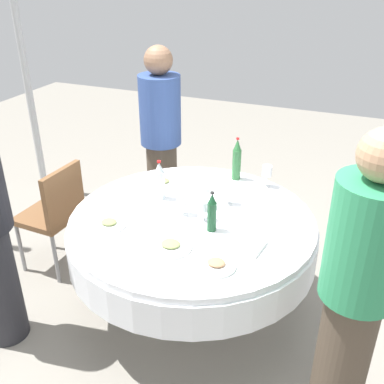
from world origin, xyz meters
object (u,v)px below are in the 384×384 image
Objects in this scene: bottle_dark_green_east at (212,213)px; bottle_green_west at (237,160)px; person_inner at (356,292)px; plate_near at (171,246)px; wine_glass_far at (183,200)px; wine_glass_left at (206,193)px; chair_left at (55,210)px; wine_glass_mid at (204,206)px; person_west at (161,139)px; dining_table at (192,236)px; wine_glass_front at (267,172)px; bottle_clear_inner at (160,181)px; plate_rear at (109,224)px; wine_glass_north at (228,190)px; plate_front at (163,182)px; plate_south at (216,265)px.

bottle_dark_green_east is 0.74m from bottle_green_west.
plate_near is at bearing -72.01° from person_inner.
plate_near is (-0.08, 0.37, -0.09)m from wine_glass_far.
wine_glass_left is 1.21m from chair_left.
person_west is at bearing -51.16° from wine_glass_mid.
bottle_green_west is 1.40m from chair_left.
wine_glass_front is (-0.33, -0.60, 0.26)m from dining_table.
dining_table is at bearing 152.49° from bottle_clear_inner.
wine_glass_far reaches higher than chair_left.
wine_glass_far is (0.15, -0.01, 0.00)m from wine_glass_mid.
bottle_clear_inner is 0.17× the size of person_west.
wine_glass_mid is at bearing -151.38° from plate_rear.
dining_table is 0.26m from wine_glass_mid.
bottle_green_west is 0.20× the size of person_west.
wine_glass_far is 0.09× the size of person_inner.
dining_table is at bearing 58.66° from wine_glass_north.
wine_glass_mid reaches higher than chair_left.
wine_glass_left is 0.17× the size of chair_left.
bottle_dark_green_east is at bearing 140.11° from plate_front.
plate_front is at bearing 31.09° from bottle_green_west.
dining_table is 0.39m from plate_near.
wine_glass_mid reaches higher than dining_table.
plate_front is (0.08, -0.20, -0.12)m from bottle_clear_inner.
bottle_dark_green_east is at bearing 95.94° from bottle_green_west.
bottle_green_west is 2.18× the size of wine_glass_left.
plate_rear is 0.87× the size of plate_near.
bottle_dark_green_east is 0.53m from bottle_clear_inner.
wine_glass_north is 0.09× the size of person_west.
person_west is 1.85× the size of chair_left.
bottle_green_west is (-0.39, -0.48, 0.02)m from bottle_clear_inner.
dining_table is at bearing 78.14° from wine_glass_left.
person_inner reaches higher than person_west.
person_west is (0.74, -0.92, 0.01)m from wine_glass_mid.
person_inner reaches higher than wine_glass_left.
dining_table is 0.55m from plate_south.
bottle_green_west reaches higher than bottle_dark_green_east.
bottle_dark_green_east is at bearing 155.52° from wine_glass_far.
wine_glass_front is (-0.62, -0.45, -0.01)m from bottle_clear_inner.
plate_rear and plate_south have the same top height.
wine_glass_mid is 1.06m from person_inner.
bottle_dark_green_east is 1.18× the size of plate_front.
wine_glass_far is 0.39m from plate_near.
wine_glass_left reaches higher than plate_front.
dining_table is at bearing 82.06° from bottle_green_west.
person_west reaches higher than plate_front.
bottle_clear_inner reaches higher than wine_glass_far.
chair_left is at bearing -154.38° from person_west.
plate_front is (0.70, 0.25, -0.10)m from wine_glass_front.
plate_south is at bearing 118.72° from wine_glass_mid.
wine_glass_front is 1.03m from person_west.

